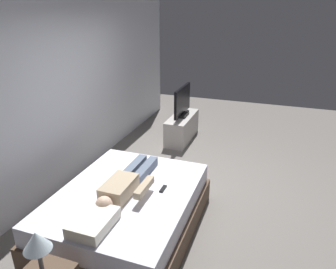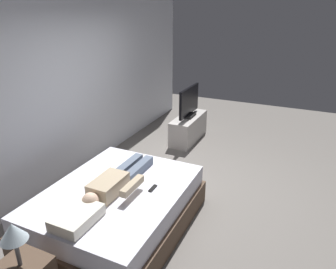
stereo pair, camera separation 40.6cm
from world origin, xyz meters
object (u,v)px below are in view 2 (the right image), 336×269
(person, at_px, (116,181))
(tv_stand, at_px, (188,128))
(bed, at_px, (118,208))
(tv, at_px, (189,103))
(lamp, at_px, (13,233))
(remote, at_px, (153,188))
(pillow, at_px, (77,217))

(person, bearing_deg, tv_stand, 4.12)
(bed, height_order, tv_stand, bed)
(tv, xyz_separation_m, lamp, (-4.18, -0.13, 0.07))
(bed, bearing_deg, remote, -65.31)
(person, height_order, lamp, lamp)
(pillow, bearing_deg, lamp, 171.93)
(pillow, relative_size, person, 0.38)
(bed, relative_size, tv_stand, 1.81)
(person, xyz_separation_m, remote, (0.15, -0.40, -0.07))
(bed, distance_m, remote, 0.52)
(bed, bearing_deg, person, 24.58)
(remote, bearing_deg, lamp, 162.01)
(tv, bearing_deg, bed, -175.66)
(tv_stand, distance_m, lamp, 4.23)
(person, height_order, remote, person)
(lamp, bearing_deg, pillow, -8.07)
(bed, height_order, tv, tv)
(pillow, bearing_deg, bed, 0.00)
(remote, relative_size, lamp, 0.36)
(remote, height_order, lamp, lamp)
(bed, bearing_deg, tv_stand, 4.34)
(remote, bearing_deg, tv, 12.72)
(bed, distance_m, tv_stand, 2.89)
(bed, distance_m, pillow, 0.76)
(bed, xyz_separation_m, tv, (2.89, 0.22, 0.52))
(person, bearing_deg, bed, -155.42)
(remote, xyz_separation_m, lamp, (-1.48, 0.48, 0.30))
(tv_stand, bearing_deg, tv, 180.00)
(pillow, xyz_separation_m, remote, (0.86, -0.39, -0.05))
(person, xyz_separation_m, lamp, (-1.33, 0.07, 0.23))
(pillow, relative_size, lamp, 1.14)
(person, relative_size, tv, 1.43)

